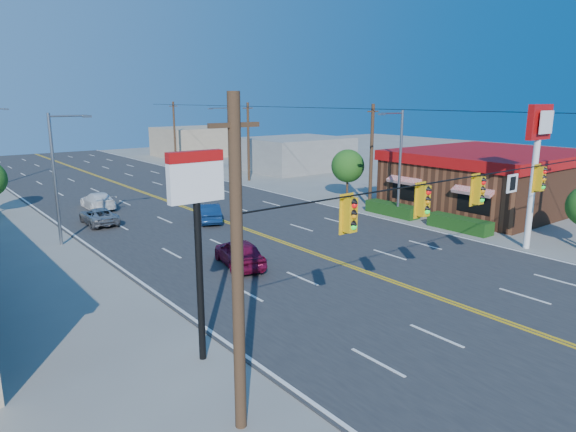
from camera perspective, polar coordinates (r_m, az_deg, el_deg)
ground at (r=23.23m, az=20.96°, el=-10.29°), size 160.00×160.00×0.00m
road at (r=36.96m, az=-6.37°, el=-0.90°), size 20.00×120.00×0.06m
signal_span at (r=21.74m, az=21.83°, el=1.57°), size 24.32×0.34×9.00m
kfc at (r=45.18m, az=21.50°, el=3.85°), size 16.30×12.40×4.70m
kfc_pylon at (r=33.20m, az=25.92°, el=6.85°), size 2.20×0.36×8.50m
pizza_hut_sign at (r=16.94m, az=-10.07°, el=0.32°), size 1.90×0.30×6.85m
streetlight_se at (r=38.65m, az=12.18°, el=6.26°), size 2.55×0.25×8.00m
streetlight_ne at (r=57.04m, az=-6.75°, el=8.53°), size 2.55×0.25×8.00m
streetlight_sw at (r=33.87m, az=-24.21°, el=4.50°), size 2.55×0.25×8.00m
utility_pole_near at (r=42.37m, az=9.24°, el=6.52°), size 0.28×0.28×8.40m
utility_pole_mid at (r=56.13m, az=-4.43°, el=8.19°), size 0.28×0.28×8.40m
utility_pole_far at (r=71.80m, az=-12.49°, el=8.96°), size 0.28×0.28×8.40m
tree_kfc_rear at (r=46.21m, az=6.65°, el=5.54°), size 2.94×2.94×4.41m
bld_east_mid at (r=65.32m, az=0.88°, el=6.95°), size 12.00×10.00×4.00m
bld_east_far at (r=82.11m, az=-10.55°, el=8.11°), size 10.00×10.00×4.40m
car_magenta at (r=27.53m, az=-5.42°, el=-4.19°), size 2.68×4.62×1.48m
car_blue at (r=37.66m, az=-8.76°, el=0.29°), size 2.91×4.31×1.34m
car_white at (r=44.39m, az=-20.36°, el=1.55°), size 2.01×4.68×1.34m
car_silver at (r=38.93m, az=-20.29°, el=-0.08°), size 2.11×4.29×1.17m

